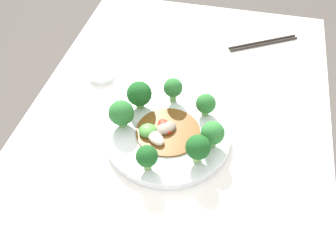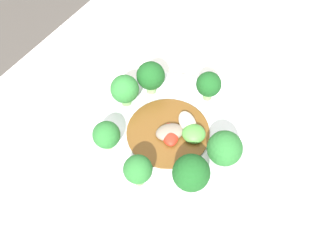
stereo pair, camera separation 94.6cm
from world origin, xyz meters
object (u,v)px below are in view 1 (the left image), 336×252
object	(u,v)px
broccoli_southwest	(139,94)
stirfry_center	(162,131)
broccoli_east	(147,157)
broccoli_northwest	(206,104)
chopsticks	(263,43)
broccoli_south	(121,113)
plate	(168,135)
broccoli_west	(173,88)
sauce_dish	(101,75)
broccoli_north	(213,133)
broccoli_northeast	(198,148)

from	to	relation	value
broccoli_southwest	stirfry_center	xyz separation A→B (m)	(0.07, 0.07, -0.03)
broccoli_east	broccoli_northwest	xyz separation A→B (m)	(-0.18, 0.09, -0.00)
chopsticks	broccoli_south	bearing A→B (deg)	-34.99
plate	broccoli_west	size ratio (longest dim) A/B	4.46
stirfry_center	sauce_dish	size ratio (longest dim) A/B	2.21
plate	broccoli_southwest	size ratio (longest dim) A/B	4.06
broccoli_west	broccoli_south	bearing A→B (deg)	-41.65
broccoli_north	plate	bearing A→B (deg)	-98.51
stirfry_center	broccoli_west	bearing A→B (deg)	-179.95
plate	stirfry_center	bearing A→B (deg)	-67.03
plate	broccoli_west	world-z (taller)	broccoli_west
plate	chopsticks	size ratio (longest dim) A/B	1.45
plate	stirfry_center	world-z (taller)	stirfry_center
stirfry_center	sauce_dish	distance (m)	0.27
broccoli_west	broccoli_northeast	size ratio (longest dim) A/B	0.93
broccoli_northeast	stirfry_center	xyz separation A→B (m)	(-0.06, -0.09, -0.03)
broccoli_east	broccoli_northwest	world-z (taller)	broccoli_east
broccoli_west	broccoli_east	xyz separation A→B (m)	(0.21, -0.01, -0.00)
broccoli_southwest	broccoli_north	distance (m)	0.20
broccoli_southwest	stirfry_center	distance (m)	0.10
plate	sauce_dish	world-z (taller)	plate
broccoli_east	broccoli_northeast	world-z (taller)	broccoli_northeast
broccoli_north	broccoli_east	distance (m)	0.15
broccoli_east	broccoli_north	bearing A→B (deg)	127.23
broccoli_east	broccoli_west	bearing A→B (deg)	178.02
plate	sauce_dish	bearing A→B (deg)	-127.88
broccoli_west	sauce_dish	world-z (taller)	broccoli_west
broccoli_north	chopsticks	bearing A→B (deg)	168.51
broccoli_south	sauce_dish	world-z (taller)	broccoli_south
broccoli_northwest	broccoli_northeast	xyz separation A→B (m)	(0.14, 0.01, 0.01)
plate	broccoli_south	bearing A→B (deg)	-89.50
broccoli_north	broccoli_northeast	xyz separation A→B (m)	(0.05, -0.02, 0.00)
broccoli_northwest	broccoli_west	bearing A→B (deg)	-108.85
broccoli_northwest	chopsticks	size ratio (longest dim) A/B	0.29
stirfry_center	broccoli_northwest	bearing A→B (deg)	134.40
plate	broccoli_northeast	xyz separation A→B (m)	(0.06, 0.08, 0.05)
broccoli_south	chopsticks	world-z (taller)	broccoli_south
broccoli_north	broccoli_northwest	bearing A→B (deg)	-162.42
broccoli_north	chopsticks	world-z (taller)	broccoli_north
broccoli_southwest	broccoli_west	distance (m)	0.08
plate	broccoli_north	size ratio (longest dim) A/B	4.37
broccoli_east	stirfry_center	bearing A→B (deg)	175.81
chopsticks	broccoli_west	bearing A→B (deg)	-32.47
chopsticks	broccoli_northwest	bearing A→B (deg)	-18.86
plate	stirfry_center	distance (m)	0.02
broccoli_southwest	broccoli_northwest	world-z (taller)	broccoli_southwest
broccoli_south	broccoli_east	bearing A→B (deg)	39.60
broccoli_north	stirfry_center	world-z (taller)	broccoli_north
sauce_dish	chopsticks	bearing A→B (deg)	121.34
broccoli_north	broccoli_northeast	distance (m)	0.05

